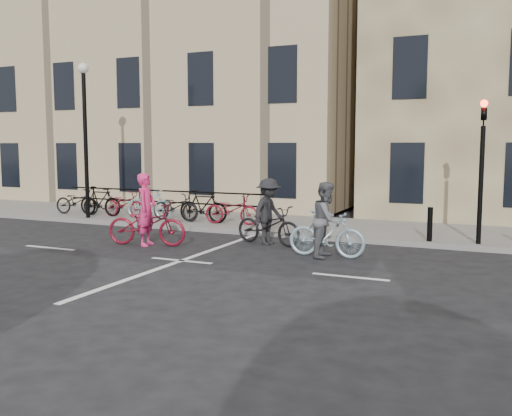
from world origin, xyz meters
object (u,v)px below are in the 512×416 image
at_px(traffic_light, 482,154).
at_px(cyclist_dark, 269,219).
at_px(cyclist_grey, 327,227).
at_px(lamp_post, 85,121).
at_px(cyclist_pink, 147,220).

relative_size(traffic_light, cyclist_dark, 1.85).
distance_m(traffic_light, cyclist_grey, 4.48).
xyz_separation_m(traffic_light, lamp_post, (-12.70, 0.06, 1.04)).
xyz_separation_m(traffic_light, cyclist_grey, (-3.27, -2.54, -1.72)).
bearing_deg(lamp_post, cyclist_grey, -15.43).
bearing_deg(cyclist_pink, cyclist_dark, -76.15).
relative_size(traffic_light, lamp_post, 0.74).
xyz_separation_m(lamp_post, cyclist_pink, (4.57, -3.01, -2.82)).
height_order(traffic_light, cyclist_pink, traffic_light).
xyz_separation_m(traffic_light, cyclist_pink, (-8.13, -2.95, -1.78)).
distance_m(cyclist_grey, cyclist_dark, 2.20).
relative_size(traffic_light, cyclist_grey, 2.07).
height_order(cyclist_grey, cyclist_dark, cyclist_grey).
distance_m(cyclist_pink, cyclist_dark, 3.26).
height_order(lamp_post, cyclist_dark, lamp_post).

